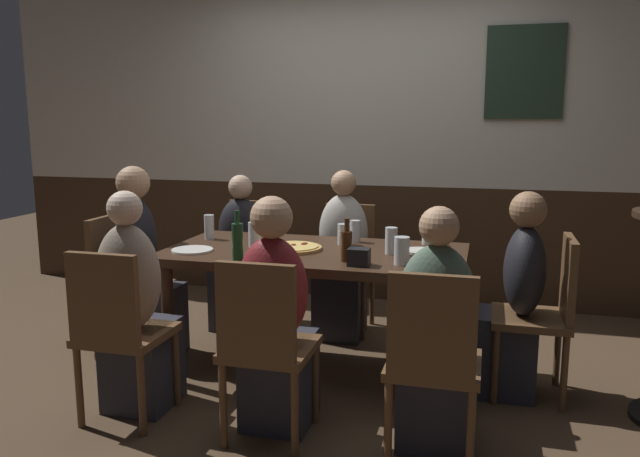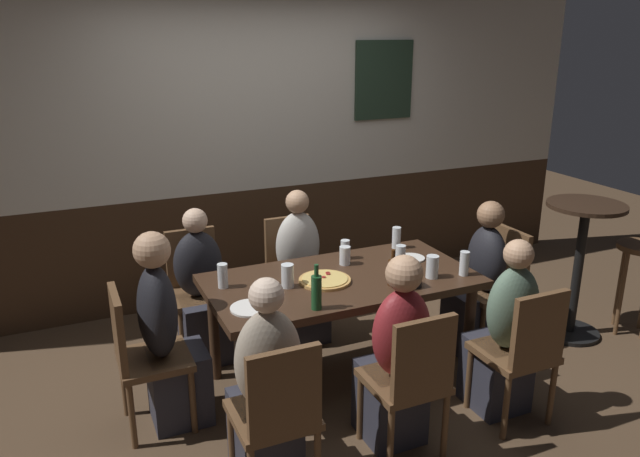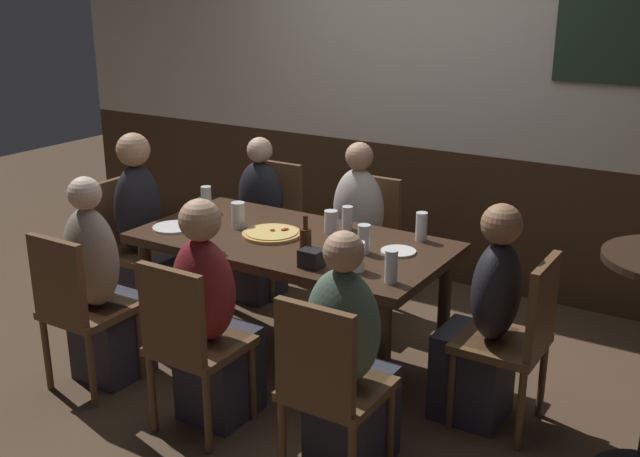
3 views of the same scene
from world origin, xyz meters
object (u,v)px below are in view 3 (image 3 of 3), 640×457
object	(u,v)px
chair_head_east	(517,334)
beer_bottle_green	(202,227)
person_mid_far	(354,248)
person_mid_near	(212,329)
dining_table	(292,253)
highball_clear	(347,219)
beer_bottle_brown	(306,243)
pizza	(272,234)
tumbler_short	(421,229)
chair_right_near	(328,383)
person_left_near	(102,297)
chair_mid_far	(367,238)
chair_left_far	(271,219)
plate_white_large	(174,227)
pint_glass_stout	(364,241)
plate_white_small	(398,251)
person_left_far	(257,231)
pint_glass_pale	(331,223)
beer_glass_half	(206,200)
chair_mid_near	(189,339)
tumbler_water	(239,216)
person_head_west	(145,242)
chair_head_west	(127,240)
person_head_east	(484,331)
beer_glass_tall	(357,258)
pint_glass_amber	(391,269)
chair_left_near	(78,304)
person_right_near	(348,372)
condiment_caddy	(311,258)

from	to	relation	value
chair_head_east	beer_bottle_green	size ratio (longest dim) A/B	3.27
person_mid_far	person_mid_near	size ratio (longest dim) A/B	1.00
dining_table	beer_bottle_green	size ratio (longest dim) A/B	6.37
chair_head_east	beer_bottle_green	xyz separation A→B (m)	(-1.60, -0.36, 0.35)
highball_clear	beer_bottle_brown	xyz separation A→B (m)	(0.06, -0.53, 0.03)
pizza	tumbler_short	bearing A→B (deg)	26.20
chair_right_near	person_mid_far	world-z (taller)	person_mid_far
person_mid_far	person_left_near	distance (m)	1.58
chair_mid_far	person_mid_near	world-z (taller)	person_mid_near
dining_table	beer_bottle_brown	distance (m)	0.37
chair_left_far	beer_bottle_green	world-z (taller)	beer_bottle_green
chair_head_east	person_mid_far	size ratio (longest dim) A/B	0.77
person_mid_far	plate_white_large	xyz separation A→B (m)	(-0.67, -0.90, 0.27)
pint_glass_stout	plate_white_small	distance (m)	0.19
person_left_far	dining_table	bearing A→B (deg)	-42.53
pint_glass_pale	chair_left_far	bearing A→B (deg)	143.30
tumbler_short	beer_glass_half	distance (m)	1.35
chair_mid_far	chair_mid_near	world-z (taller)	same
chair_right_near	tumbler_water	xyz separation A→B (m)	(-1.12, 0.86, 0.31)
pizza	pint_glass_stout	distance (m)	0.57
chair_head_east	person_mid_far	bearing A→B (deg)	151.41
person_head_west	pizza	bearing A→B (deg)	-0.98
person_head_west	chair_head_west	bearing A→B (deg)	180.00
dining_table	beer_glass_half	size ratio (longest dim) A/B	11.17
person_head_east	beer_glass_tall	xyz separation A→B (m)	(-0.58, -0.23, 0.33)
person_mid_far	highball_clear	world-z (taller)	person_mid_far
chair_right_near	pizza	world-z (taller)	chair_right_near
chair_mid_near	person_left_far	distance (m)	1.72
dining_table	beer_bottle_green	xyz separation A→B (m)	(-0.33, -0.36, 0.19)
person_left_far	plate_white_large	bearing A→B (deg)	-84.68
chair_right_near	tumbler_water	distance (m)	1.45
person_mid_far	pint_glass_amber	distance (m)	1.27
chair_head_west	chair_left_near	xyz separation A→B (m)	(0.52, -0.86, 0.00)
chair_mid_near	chair_left_far	bearing A→B (deg)	113.75
chair_right_near	person_right_near	bearing A→B (deg)	90.00
chair_head_west	person_left_near	world-z (taller)	person_left_near
person_left_near	pint_glass_amber	world-z (taller)	person_left_near
chair_mid_near	person_head_west	world-z (taller)	person_head_west
dining_table	chair_head_east	size ratio (longest dim) A/B	1.95
person_left_near	pint_glass_stout	world-z (taller)	person_left_near
person_right_near	beer_bottle_green	distance (m)	1.19
person_mid_near	beer_glass_half	size ratio (longest dim) A/B	7.45
tumbler_short	beer_glass_half	bearing A→B (deg)	-172.03
person_head_west	pint_glass_pale	size ratio (longest dim) A/B	9.54
pint_glass_stout	person_left_far	bearing A→B (deg)	150.22
person_head_east	plate_white_small	bearing A→B (deg)	168.51
chair_right_near	tumbler_short	bearing A→B (deg)	96.92
plate_white_large	plate_white_small	size ratio (longest dim) A/B	1.28
beer_bottle_brown	person_head_east	bearing A→B (deg)	14.94
plate_white_large	condiment_caddy	distance (m)	1.00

